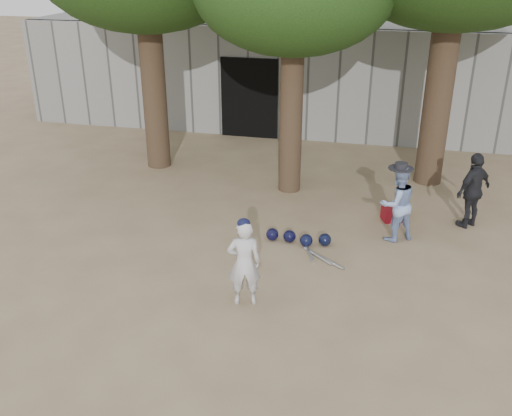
% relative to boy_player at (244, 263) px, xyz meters
% --- Properties ---
extents(ground, '(70.00, 70.00, 0.00)m').
position_rel_boy_player_xyz_m(ground, '(-0.74, 0.36, -0.68)').
color(ground, '#937C5E').
rests_on(ground, ground).
extents(boy_player, '(0.57, 0.45, 1.36)m').
position_rel_boy_player_xyz_m(boy_player, '(0.00, 0.00, 0.00)').
color(boy_player, silver).
rests_on(boy_player, ground).
extents(spectator_blue, '(0.86, 0.81, 1.41)m').
position_rel_boy_player_xyz_m(spectator_blue, '(2.15, 2.65, 0.03)').
color(spectator_blue, '#88A0D2').
rests_on(spectator_blue, ground).
extents(spectator_dark, '(0.86, 0.87, 1.47)m').
position_rel_boy_player_xyz_m(spectator_dark, '(3.54, 3.53, 0.06)').
color(spectator_dark, black).
rests_on(spectator_dark, ground).
extents(red_bag, '(0.50, 0.44, 0.30)m').
position_rel_boy_player_xyz_m(red_bag, '(2.13, 3.46, -0.53)').
color(red_bag, maroon).
rests_on(red_bag, ground).
extents(back_building, '(16.00, 5.24, 3.00)m').
position_rel_boy_player_xyz_m(back_building, '(-0.74, 10.69, 0.82)').
color(back_building, gray).
rests_on(back_building, ground).
extents(helmet_row, '(1.19, 0.33, 0.23)m').
position_rel_boy_player_xyz_m(helmet_row, '(0.47, 2.06, -0.56)').
color(helmet_row, black).
rests_on(helmet_row, ground).
extents(bat_pile, '(0.82, 0.82, 0.06)m').
position_rel_boy_player_xyz_m(bat_pile, '(0.90, 1.62, -0.65)').
color(bat_pile, '#B2B4BA').
rests_on(bat_pile, ground).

